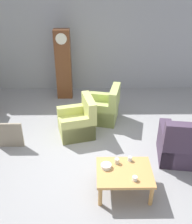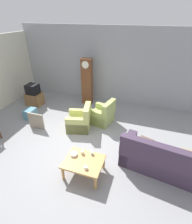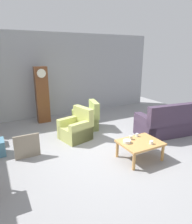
# 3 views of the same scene
# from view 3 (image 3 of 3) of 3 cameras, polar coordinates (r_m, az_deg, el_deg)

# --- Properties ---
(ground_plane) EXTENTS (10.40, 10.40, 0.00)m
(ground_plane) POSITION_cam_3_polar(r_m,az_deg,el_deg) (5.39, 2.01, -10.55)
(ground_plane) COLOR gray
(garage_door_wall) EXTENTS (8.40, 0.16, 3.20)m
(garage_door_wall) POSITION_cam_3_polar(r_m,az_deg,el_deg) (8.15, -10.75, 10.33)
(garage_door_wall) COLOR #9EA0A5
(garage_door_wall) RESTS_ON ground_plane
(couch_floral) EXTENTS (2.20, 1.16, 1.04)m
(couch_floral) POSITION_cam_3_polar(r_m,az_deg,el_deg) (6.62, 20.75, -3.06)
(couch_floral) COLOR #423347
(couch_floral) RESTS_ON ground_plane
(armchair_olive_near) EXTENTS (0.95, 0.93, 0.92)m
(armchair_olive_near) POSITION_cam_3_polar(r_m,az_deg,el_deg) (5.90, -5.66, -4.86)
(armchair_olive_near) COLOR #B7BC66
(armchair_olive_near) RESTS_ON ground_plane
(armchair_olive_far) EXTENTS (0.94, 0.91, 0.92)m
(armchair_olive_far) POSITION_cam_3_polar(r_m,az_deg,el_deg) (6.68, -2.78, -2.19)
(armchair_olive_far) COLOR #A7B762
(armchair_olive_far) RESTS_ON ground_plane
(coffee_table_wood) EXTENTS (0.96, 0.76, 0.45)m
(coffee_table_wood) POSITION_cam_3_polar(r_m,az_deg,el_deg) (4.88, 12.50, -8.98)
(coffee_table_wood) COLOR tan
(coffee_table_wood) RESTS_ON ground_plane
(grandfather_clock) EXTENTS (0.44, 0.30, 2.01)m
(grandfather_clock) POSITION_cam_3_polar(r_m,az_deg,el_deg) (7.38, -15.19, 4.73)
(grandfather_clock) COLOR brown
(grandfather_clock) RESTS_ON ground_plane
(framed_picture_leaning) EXTENTS (0.60, 0.05, 0.59)m
(framed_picture_leaning) POSITION_cam_3_polar(r_m,az_deg,el_deg) (5.14, -19.15, -9.30)
(framed_picture_leaning) COLOR gray
(framed_picture_leaning) RESTS_ON ground_plane
(cup_white_porcelain) EXTENTS (0.08, 0.08, 0.08)m
(cup_white_porcelain) POSITION_cam_3_polar(r_m,az_deg,el_deg) (4.79, 15.57, -8.40)
(cup_white_porcelain) COLOR white
(cup_white_porcelain) RESTS_ON coffee_table_wood
(cup_blue_rimmed) EXTENTS (0.07, 0.07, 0.08)m
(cup_blue_rimmed) POSITION_cam_3_polar(r_m,az_deg,el_deg) (5.11, 11.66, -6.47)
(cup_blue_rimmed) COLOR silver
(cup_blue_rimmed) RESTS_ON coffee_table_wood
(cup_cream_tall) EXTENTS (0.08, 0.08, 0.09)m
(cup_cream_tall) POSITION_cam_3_polar(r_m,az_deg,el_deg) (4.92, 9.95, -7.22)
(cup_cream_tall) COLOR beige
(cup_cream_tall) RESTS_ON coffee_table_wood
(bowl_white_stacked) EXTENTS (0.18, 0.18, 0.07)m
(bowl_white_stacked) POSITION_cam_3_polar(r_m,az_deg,el_deg) (4.73, 8.88, -8.34)
(bowl_white_stacked) COLOR white
(bowl_white_stacked) RESTS_ON coffee_table_wood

